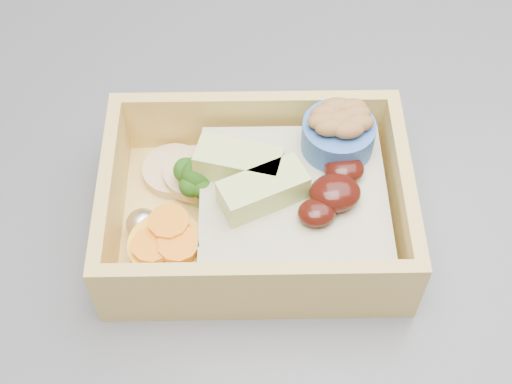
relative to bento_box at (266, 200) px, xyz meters
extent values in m
cube|color=#323236|center=(-0.07, -0.05, -0.05)|extent=(1.24, 0.84, 0.04)
cube|color=#DBB55A|center=(-0.01, 0.00, -0.02)|extent=(0.22, 0.17, 0.01)
cube|color=#DBB55A|center=(0.00, 0.07, 0.01)|extent=(0.20, 0.03, 0.05)
cube|color=#DBB55A|center=(-0.02, -0.07, 0.01)|extent=(0.20, 0.03, 0.05)
cube|color=#DBB55A|center=(0.09, -0.01, 0.01)|extent=(0.02, 0.13, 0.05)
cube|color=#DBB55A|center=(-0.10, 0.01, 0.01)|extent=(0.02, 0.13, 0.05)
cube|color=tan|center=(0.02, 0.00, 0.00)|extent=(0.14, 0.13, 0.03)
ellipsoid|color=#340C07|center=(0.04, -0.02, 0.02)|extent=(0.04, 0.03, 0.02)
ellipsoid|color=#340C07|center=(0.05, 0.00, 0.02)|extent=(0.03, 0.03, 0.01)
ellipsoid|color=#340C07|center=(0.03, -0.03, 0.02)|extent=(0.03, 0.02, 0.01)
cube|color=#BED36E|center=(0.00, -0.01, 0.02)|extent=(0.06, 0.04, 0.02)
cube|color=#BED36E|center=(-0.02, 0.02, 0.02)|extent=(0.06, 0.04, 0.02)
cylinder|color=#79A75A|center=(-0.04, 0.02, -0.01)|extent=(0.01, 0.01, 0.02)
sphere|color=#245513|center=(-0.04, 0.02, 0.01)|extent=(0.02, 0.02, 0.02)
sphere|color=#245513|center=(-0.03, 0.02, 0.01)|extent=(0.02, 0.02, 0.02)
sphere|color=#245513|center=(-0.05, 0.03, 0.01)|extent=(0.02, 0.02, 0.02)
sphere|color=#245513|center=(-0.04, 0.01, 0.01)|extent=(0.02, 0.02, 0.02)
sphere|color=#245513|center=(-0.05, 0.01, 0.01)|extent=(0.02, 0.02, 0.02)
sphere|color=#245513|center=(-0.04, 0.03, 0.01)|extent=(0.02, 0.02, 0.02)
cylinder|color=yellow|center=(-0.07, -0.03, -0.01)|extent=(0.05, 0.05, 0.02)
cylinder|color=orange|center=(-0.07, -0.02, 0.01)|extent=(0.03, 0.03, 0.00)
cylinder|color=orange|center=(-0.08, -0.03, 0.01)|extent=(0.03, 0.03, 0.00)
cylinder|color=orange|center=(-0.06, -0.03, 0.01)|extent=(0.03, 0.03, 0.00)
cylinder|color=orange|center=(-0.07, -0.02, 0.01)|extent=(0.03, 0.03, 0.00)
cylinder|color=tan|center=(-0.06, 0.04, -0.01)|extent=(0.05, 0.05, 0.01)
cylinder|color=tan|center=(-0.05, 0.04, -0.01)|extent=(0.05, 0.05, 0.01)
ellipsoid|color=silver|center=(-0.02, 0.05, -0.01)|extent=(0.02, 0.02, 0.02)
ellipsoid|color=silver|center=(-0.08, 0.00, -0.01)|extent=(0.02, 0.02, 0.02)
cylinder|color=#335DAF|center=(0.05, 0.03, 0.03)|extent=(0.05, 0.05, 0.02)
ellipsoid|color=brown|center=(0.05, 0.03, 0.04)|extent=(0.02, 0.02, 0.01)
ellipsoid|color=brown|center=(0.06, 0.03, 0.04)|extent=(0.02, 0.02, 0.01)
ellipsoid|color=brown|center=(0.05, 0.04, 0.04)|extent=(0.02, 0.02, 0.01)
ellipsoid|color=brown|center=(0.06, 0.02, 0.04)|extent=(0.02, 0.02, 0.01)
ellipsoid|color=brown|center=(0.05, 0.02, 0.04)|extent=(0.02, 0.02, 0.01)
ellipsoid|color=brown|center=(0.06, 0.02, 0.04)|extent=(0.02, 0.02, 0.01)
ellipsoid|color=brown|center=(0.05, 0.04, 0.04)|extent=(0.02, 0.02, 0.01)
ellipsoid|color=brown|center=(0.06, 0.04, 0.04)|extent=(0.02, 0.02, 0.01)
ellipsoid|color=brown|center=(0.04, 0.03, 0.04)|extent=(0.02, 0.02, 0.01)
camera|label=1|loc=(-0.05, -0.28, 0.40)|focal=50.00mm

